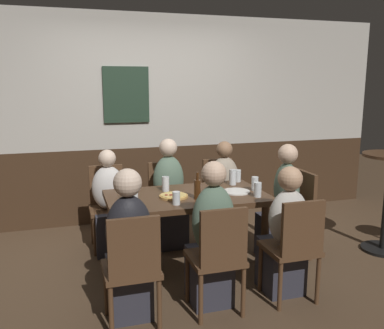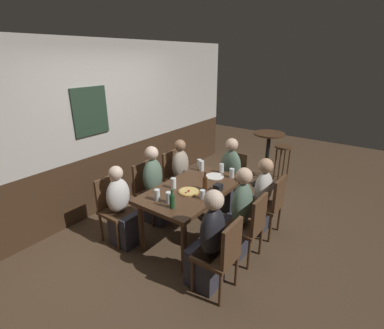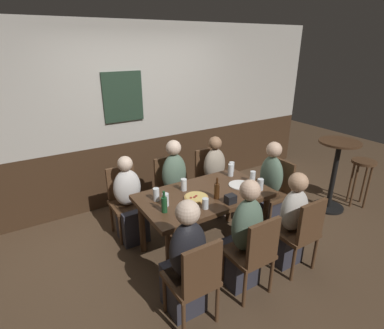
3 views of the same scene
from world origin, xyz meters
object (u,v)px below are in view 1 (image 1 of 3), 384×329
object	(u,v)px
person_left_far	(110,210)
chair_mid_near	(218,254)
beer_glass_tall	(176,199)
pint_glass_pale	(134,193)
chair_left_far	(108,202)
beer_glass_half	(258,190)
tumbler_short	(166,185)
beer_bottle_brown	(197,189)
pizza	(174,196)
person_head_east	(281,210)
chair_head_east	(295,209)
pint_glass_amber	(233,178)
chair_left_near	(132,265)
chair_right_near	(295,244)
dining_table	(187,204)
person_right_near	(284,240)
pint_glass_stout	(128,189)
chair_right_far	(220,193)
person_mid_near	(211,245)
person_mid_far	(170,201)
person_left_near	(129,256)
plate_white_large	(236,192)
chair_mid_far	(166,197)
highball_clear	(238,177)
beer_bottle_green	(128,193)
tumbler_water	(255,185)
person_right_far	(225,198)

from	to	relation	value
person_left_far	chair_mid_near	bearing A→B (deg)	-66.58
beer_glass_tall	pint_glass_pale	xyz separation A→B (m)	(-0.32, 0.27, 0.01)
chair_left_far	beer_glass_half	size ratio (longest dim) A/B	6.54
tumbler_short	beer_bottle_brown	size ratio (longest dim) A/B	0.57
pizza	beer_glass_half	distance (m)	0.77
beer_glass_half	person_head_east	bearing A→B (deg)	32.58
chair_head_east	pint_glass_amber	size ratio (longest dim) A/B	5.62
chair_left_near	tumbler_short	size ratio (longest dim) A/B	6.26
tumbler_short	pint_glass_pale	distance (m)	0.40
beer_bottle_brown	chair_right_near	bearing A→B (deg)	-48.29
dining_table	person_right_near	size ratio (longest dim) A/B	1.33
pizza	tumbler_short	size ratio (longest dim) A/B	1.88
pint_glass_stout	pint_glass_amber	distance (m)	1.09
chair_left_near	person_left_far	bearing A→B (deg)	90.00
chair_right_far	person_mid_near	world-z (taller)	person_mid_near
person_mid_far	pint_glass_amber	distance (m)	0.77
person_left_far	person_left_near	world-z (taller)	person_left_near
dining_table	pint_glass_stout	bearing A→B (deg)	164.87
plate_white_large	beer_bottle_brown	bearing A→B (deg)	-165.00
chair_left_near	chair_right_near	bearing A→B (deg)	0.00
chair_head_east	chair_right_near	bearing A→B (deg)	-121.17
tumbler_short	chair_mid_far	bearing A→B (deg)	76.20
pizza	tumbler_short	bearing A→B (deg)	94.24
chair_right_near	plate_white_large	xyz separation A→B (m)	(-0.18, 0.79, 0.25)
pizza	highball_clear	bearing A→B (deg)	25.74
person_left_far	beer_bottle_green	bearing A→B (deg)	-83.67
person_left_near	tumbler_water	xyz separation A→B (m)	(1.32, 0.63, 0.30)
chair_head_east	person_left_near	xyz separation A→B (m)	(-1.81, -0.67, 0.00)
chair_head_east	pint_glass_pale	xyz separation A→B (m)	(-1.65, -0.01, 0.30)
person_left_far	person_mid_near	distance (m)	1.49
chair_mid_far	person_right_far	xyz separation A→B (m)	(0.65, -0.16, -0.03)
highball_clear	plate_white_large	size ratio (longest dim) A/B	0.48
person_mid_near	pint_glass_amber	distance (m)	1.11
chair_right_near	person_left_near	distance (m)	1.31
chair_mid_near	person_mid_near	world-z (taller)	person_mid_near
chair_left_far	tumbler_short	world-z (taller)	same
chair_mid_near	chair_head_east	bearing A→B (deg)	35.82
chair_head_east	person_right_near	distance (m)	0.84
chair_head_east	chair_left_far	size ratio (longest dim) A/B	1.00
beer_glass_tall	chair_mid_near	bearing A→B (deg)	-72.46
highball_clear	tumbler_water	distance (m)	0.39
pint_glass_pale	person_mid_near	bearing A→B (deg)	-53.35
chair_right_near	chair_mid_near	size ratio (longest dim) A/B	1.00
pint_glass_amber	chair_left_far	bearing A→B (deg)	153.63
beer_glass_tall	tumbler_short	distance (m)	0.47
person_mid_near	person_left_near	size ratio (longest dim) A/B	1.01
person_mid_far	beer_bottle_brown	size ratio (longest dim) A/B	4.79
chair_left_near	person_left_near	world-z (taller)	person_left_near
person_head_east	plate_white_large	xyz separation A→B (m)	(-0.52, -0.05, 0.25)
chair_right_far	chair_right_near	world-z (taller)	same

